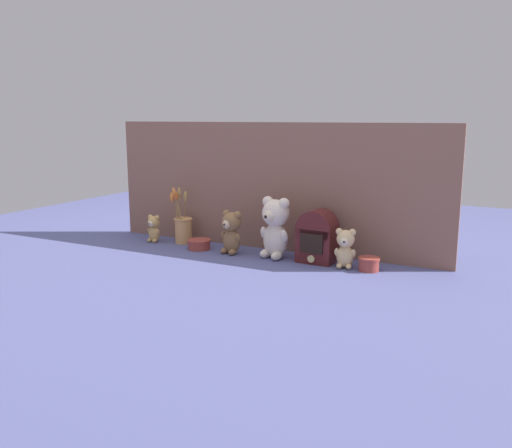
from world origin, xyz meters
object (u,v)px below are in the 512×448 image
teddy_bear_small (345,248)px  vintage_radio (317,236)px  decorative_tin_tall (369,264)px  teddy_bear_large (275,226)px  teddy_bear_tiny (154,228)px  teddy_bear_medium (231,231)px  decorative_tin_short (200,244)px  flower_vase (183,226)px

teddy_bear_small → vintage_radio: size_ratio=0.73×
decorative_tin_tall → teddy_bear_large: bearing=178.7°
teddy_bear_small → teddy_bear_tiny: 1.04m
teddy_bear_tiny → teddy_bear_medium: bearing=-3.3°
teddy_bear_tiny → decorative_tin_tall: teddy_bear_tiny is taller
teddy_bear_small → decorative_tin_short: 0.74m
teddy_bear_small → decorative_tin_tall: bearing=3.6°
teddy_bear_medium → flower_vase: (-0.33, 0.07, -0.02)m
teddy_bear_tiny → decorative_tin_short: 0.30m
decorative_tin_tall → decorative_tin_short: (-0.84, -0.01, -0.01)m
vintage_radio → decorative_tin_tall: bearing=-7.2°
teddy_bear_medium → decorative_tin_tall: (0.66, 0.01, -0.08)m
teddy_bear_small → teddy_bear_large: bearing=177.1°
flower_vase → decorative_tin_tall: size_ratio=3.28×
teddy_bear_tiny → flower_vase: 0.16m
flower_vase → decorative_tin_short: size_ratio=2.60×
teddy_bear_medium → teddy_bear_small: teddy_bear_medium is taller
teddy_bear_medium → teddy_bear_tiny: teddy_bear_medium is taller
decorative_tin_short → vintage_radio: bearing=3.8°
teddy_bear_large → decorative_tin_short: (-0.40, -0.02, -0.12)m
teddy_bear_small → flower_vase: size_ratio=0.58×
decorative_tin_short → teddy_bear_small: bearing=0.1°
teddy_bear_large → decorative_tin_tall: teddy_bear_large is taller
teddy_bear_large → flower_vase: (-0.55, 0.05, -0.06)m
teddy_bear_small → teddy_bear_tiny: size_ratio=1.22×
teddy_bear_small → decorative_tin_short: bearing=-179.9°
teddy_bear_large → teddy_bear_small: teddy_bear_large is taller
decorative_tin_tall → decorative_tin_short: size_ratio=0.79×
teddy_bear_large → vintage_radio: teddy_bear_large is taller
teddy_bear_medium → teddy_bear_tiny: 0.48m
teddy_bear_medium → teddy_bear_tiny: bearing=176.7°
teddy_bear_large → flower_vase: size_ratio=0.95×
flower_vase → vintage_radio: bearing=-2.4°
vintage_radio → decorative_tin_short: bearing=-176.2°
teddy_bear_large → decorative_tin_short: 0.42m
teddy_bear_medium → decorative_tin_short: 0.20m
teddy_bear_small → flower_vase: flower_vase is taller
teddy_bear_medium → teddy_bear_tiny: (-0.48, 0.03, -0.03)m
teddy_bear_medium → flower_vase: flower_vase is taller
teddy_bear_large → teddy_bear_medium: 0.22m
teddy_bear_large → teddy_bear_small: bearing=-2.9°
vintage_radio → decorative_tin_tall: (0.25, -0.03, -0.09)m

